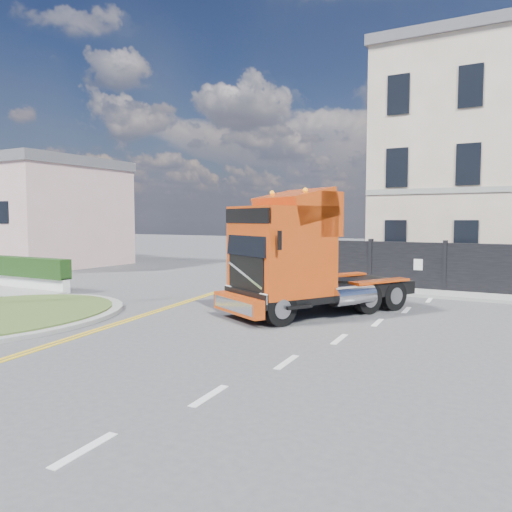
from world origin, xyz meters
The scene contains 6 objects.
ground centered at (0.00, 0.00, 0.00)m, with size 120.00×120.00×0.00m, color #424244.
hedge_wall centered at (-13.00, 1.50, 0.74)m, with size 8.00×0.55×1.35m.
seaside_bldg_pink centered at (-20.00, 9.00, 3.00)m, with size 8.00×8.00×6.00m, color #D5A7A6.
georgian_building centered at (6.00, 16.50, 5.77)m, with size 12.30×10.30×12.80m.
pavement_far centered at (6.00, 8.10, 0.06)m, with size 20.00×1.60×0.12m, color gray.
truck centered at (0.75, 1.94, 1.68)m, with size 5.05×6.59×3.74m.
Camera 1 is at (7.01, -11.93, 2.96)m, focal length 35.00 mm.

